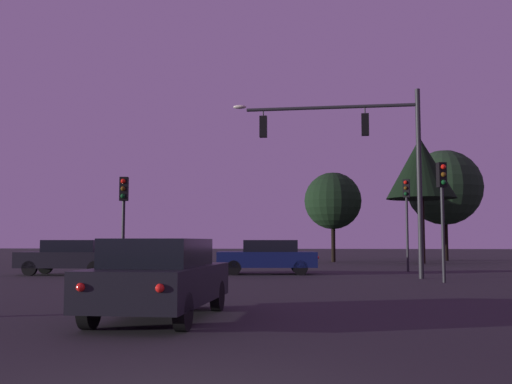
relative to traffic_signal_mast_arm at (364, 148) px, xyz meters
name	(u,v)px	position (x,y,z in m)	size (l,w,h in m)	color
ground_plane	(288,271)	(-3.35, 5.45, -5.25)	(168.00, 168.00, 0.00)	#262326
traffic_signal_mast_arm	(364,148)	(0.00, 0.00, 0.00)	(7.65, 0.65, 7.60)	#232326
traffic_light_corner_left	(124,207)	(-9.19, -2.46, -2.48)	(0.31, 0.36, 3.89)	#232326
traffic_light_corner_right	(442,197)	(2.56, -2.28, -2.20)	(0.36, 0.38, 4.31)	#232326
traffic_light_median	(407,206)	(2.46, 5.34, -2.07)	(0.37, 0.39, 4.50)	#232326
car_nearside_lane	(160,277)	(-4.98, -13.01, -4.46)	(1.97, 4.46, 1.52)	black
car_crossing_left	(71,257)	(-12.67, 1.00, -4.46)	(4.43, 1.83, 1.52)	black
car_crossing_right	(268,256)	(-4.13, 2.36, -4.46)	(4.59, 2.14, 1.52)	#0F1947
tree_behind_sign	(420,168)	(4.99, 15.54, 1.00)	(4.54, 4.54, 8.31)	black
tree_left_far	(333,201)	(-0.69, 18.18, -0.93)	(4.04, 4.04, 6.35)	black
tree_center_horizon	(444,188)	(7.84, 21.81, 0.27)	(5.68, 5.68, 8.37)	black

